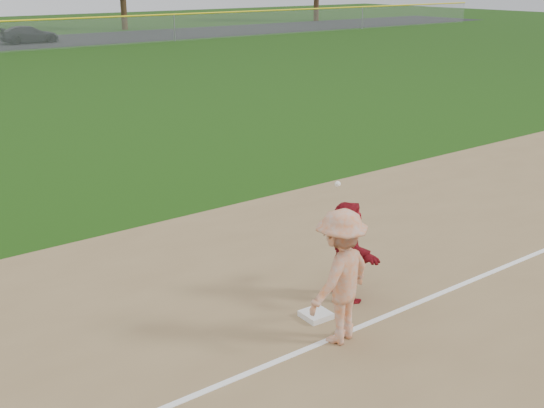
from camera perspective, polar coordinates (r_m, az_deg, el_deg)
ground at (r=10.91m, az=4.84°, el=-8.51°), size 160.00×160.00×0.00m
foul_line at (r=10.39m, az=7.84°, el=-9.95°), size 60.00×0.10×0.01m
first_base at (r=10.50m, az=3.69°, el=-9.23°), size 0.42×0.42×0.09m
base_runner at (r=10.85m, az=6.29°, el=-3.86°), size 0.96×1.58×1.62m
car_right at (r=55.32m, az=-19.69°, el=13.21°), size 4.33×1.78×1.25m
first_base_play at (r=9.54m, az=5.73°, el=-6.06°), size 1.40×1.02×2.19m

